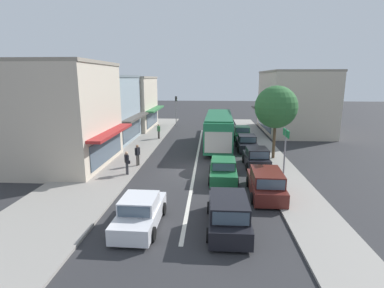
% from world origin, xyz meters
% --- Properties ---
extents(ground_plane, '(140.00, 140.00, 0.00)m').
position_xyz_m(ground_plane, '(0.00, 0.00, 0.00)').
color(ground_plane, '#2D2D30').
extents(lane_centre_line, '(0.20, 28.00, 0.01)m').
position_xyz_m(lane_centre_line, '(0.00, 4.00, 0.00)').
color(lane_centre_line, silver).
rests_on(lane_centre_line, ground).
extents(sidewalk_left, '(5.20, 44.00, 0.14)m').
position_xyz_m(sidewalk_left, '(-6.80, 6.00, 0.07)').
color(sidewalk_left, gray).
rests_on(sidewalk_left, ground).
extents(kerb_right, '(2.80, 44.00, 0.12)m').
position_xyz_m(kerb_right, '(6.20, 6.00, 0.06)').
color(kerb_right, gray).
rests_on(kerb_right, ground).
extents(shopfront_corner_near, '(7.81, 8.31, 7.95)m').
position_xyz_m(shopfront_corner_near, '(-10.18, 1.00, 3.97)').
color(shopfront_corner_near, beige).
rests_on(shopfront_corner_near, ground).
extents(shopfront_mid_block, '(7.08, 8.51, 7.02)m').
position_xyz_m(shopfront_mid_block, '(-10.18, 9.79, 3.51)').
color(shopfront_mid_block, '#84939E').
rests_on(shopfront_mid_block, ground).
extents(shopfront_far_end, '(7.99, 8.74, 6.93)m').
position_xyz_m(shopfront_far_end, '(-10.18, 18.56, 3.46)').
color(shopfront_far_end, beige).
rests_on(shopfront_far_end, ground).
extents(building_right_far, '(8.16, 11.85, 7.62)m').
position_xyz_m(building_right_far, '(11.48, 17.56, 3.80)').
color(building_right_far, beige).
rests_on(building_right_far, ground).
extents(city_bus, '(2.97, 10.93, 3.23)m').
position_xyz_m(city_bus, '(1.94, 8.49, 1.88)').
color(city_bus, '#237A4C').
rests_on(city_bus, ground).
extents(sedan_adjacent_lane_trail, '(1.97, 4.24, 1.47)m').
position_xyz_m(sedan_adjacent_lane_trail, '(-2.04, -8.38, 0.66)').
color(sedan_adjacent_lane_trail, silver).
rests_on(sedan_adjacent_lane_trail, ground).
extents(sedan_behind_bus_near, '(1.96, 4.23, 1.47)m').
position_xyz_m(sedan_behind_bus_near, '(2.03, -1.62, 0.66)').
color(sedan_behind_bus_near, '#1E6638').
rests_on(sedan_behind_bus_near, ground).
extents(wagon_adjacent_lane_lead, '(1.95, 4.50, 1.58)m').
position_xyz_m(wagon_adjacent_lane_lead, '(2.00, -8.33, 0.75)').
color(wagon_adjacent_lane_lead, black).
rests_on(wagon_adjacent_lane_lead, ground).
extents(parked_wagon_kerb_front, '(2.02, 4.54, 1.58)m').
position_xyz_m(parked_wagon_kerb_front, '(4.40, -4.27, 0.75)').
color(parked_wagon_kerb_front, '#561E19').
rests_on(parked_wagon_kerb_front, ground).
extents(parked_hatchback_kerb_second, '(1.89, 3.74, 1.54)m').
position_xyz_m(parked_hatchback_kerb_second, '(4.69, 1.54, 0.71)').
color(parked_hatchback_kerb_second, black).
rests_on(parked_hatchback_kerb_second, ground).
extents(parked_sedan_kerb_third, '(1.91, 4.21, 1.47)m').
position_xyz_m(parked_sedan_kerb_third, '(4.58, 7.13, 0.66)').
color(parked_sedan_kerb_third, black).
rests_on(parked_sedan_kerb_third, ground).
extents(parked_sedan_kerb_rear, '(1.96, 4.23, 1.47)m').
position_xyz_m(parked_sedan_kerb_rear, '(4.64, 12.36, 0.66)').
color(parked_sedan_kerb_rear, '#1E6638').
rests_on(parked_sedan_kerb_rear, ground).
extents(traffic_light_downstreet, '(0.32, 0.24, 4.20)m').
position_xyz_m(traffic_light_downstreet, '(-3.88, 21.82, 2.85)').
color(traffic_light_downstreet, gray).
rests_on(traffic_light_downstreet, ground).
extents(directional_road_sign, '(0.10, 1.40, 3.60)m').
position_xyz_m(directional_road_sign, '(5.96, -1.85, 2.68)').
color(directional_road_sign, gray).
rests_on(directional_road_sign, ground).
extents(street_tree_right, '(3.47, 3.47, 6.15)m').
position_xyz_m(street_tree_right, '(6.45, 3.90, 4.40)').
color(street_tree_right, brown).
rests_on(street_tree_right, ground).
extents(pedestrian_with_handbag_near, '(0.50, 0.61, 1.63)m').
position_xyz_m(pedestrian_with_handbag_near, '(-4.64, -1.29, 1.07)').
color(pedestrian_with_handbag_near, '#333338').
rests_on(pedestrian_with_handbag_near, sidewalk_left).
extents(pedestrian_browsing_midblock, '(0.35, 0.52, 1.63)m').
position_xyz_m(pedestrian_browsing_midblock, '(-4.42, 0.89, 1.07)').
color(pedestrian_browsing_midblock, '#4C4742').
rests_on(pedestrian_browsing_midblock, sidewalk_left).
extents(pedestrian_far_walker, '(0.39, 0.47, 1.63)m').
position_xyz_m(pedestrian_far_walker, '(-4.60, 11.32, 1.07)').
color(pedestrian_far_walker, '#4C4742').
rests_on(pedestrian_far_walker, sidewalk_left).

